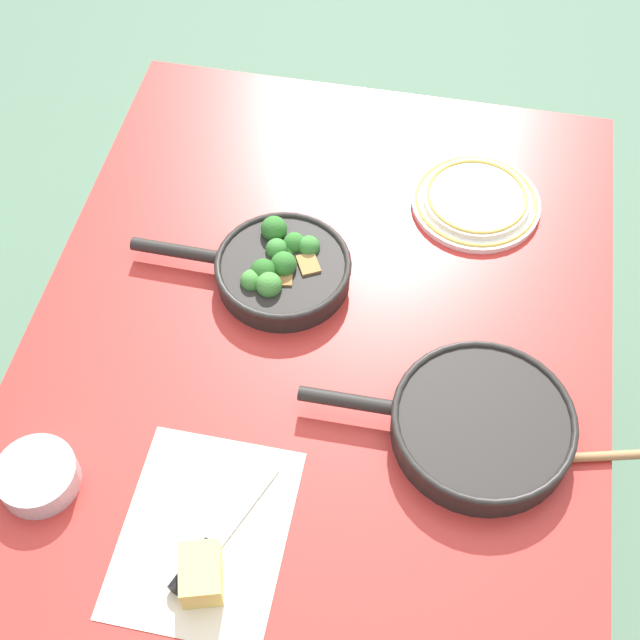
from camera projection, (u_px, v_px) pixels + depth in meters
name	position (u px, v px, depth m)	size (l,w,h in m)	color
ground_plane	(320.00, 511.00, 2.14)	(14.00, 14.00, 0.00)	#51755B
dining_table_red	(320.00, 353.00, 1.57)	(1.23, 0.97, 0.78)	#B72D28
skillet_broccoli	(280.00, 268.00, 1.54)	(0.24, 0.39, 0.08)	black
skillet_eggs	(480.00, 425.00, 1.37)	(0.28, 0.43, 0.05)	black
wooden_spoon	(580.00, 457.00, 1.36)	(0.12, 0.37, 0.02)	#996B42
parchment_sheet	(205.00, 532.00, 1.29)	(0.31, 0.24, 0.00)	beige
grater_knife	(210.00, 545.00, 1.27)	(0.23, 0.11, 0.02)	silver
cheese_block	(201.00, 574.00, 1.23)	(0.09, 0.08, 0.05)	#E0C15B
dinner_plate_stack	(476.00, 200.00, 1.66)	(0.24, 0.24, 0.03)	white
prep_bowl_steel	(38.00, 476.00, 1.32)	(0.12, 0.12, 0.04)	#B7B7BC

